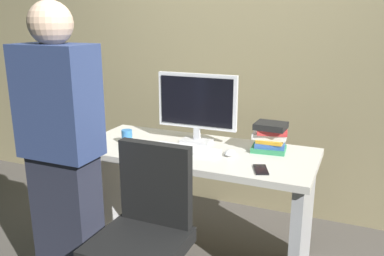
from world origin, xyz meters
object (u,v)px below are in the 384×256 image
(keyboard, at_px, (185,149))
(monitor, at_px, (197,104))
(desk, at_px, (195,183))
(mouse, at_px, (230,153))
(cell_phone, at_px, (261,170))
(person_at_desk, at_px, (63,157))
(book_stack, at_px, (270,137))
(office_chair, at_px, (144,246))
(cup_near_keyboard, at_px, (127,137))

(keyboard, bearing_deg, monitor, 93.16)
(desk, bearing_deg, mouse, -7.06)
(monitor, xyz_separation_m, mouse, (0.29, -0.18, -0.24))
(mouse, relative_size, cell_phone, 0.69)
(keyboard, bearing_deg, person_at_desk, -126.74)
(book_stack, height_order, cell_phone, book_stack)
(monitor, relative_size, book_stack, 2.38)
(book_stack, bearing_deg, office_chair, -119.48)
(keyboard, xyz_separation_m, cup_near_keyboard, (-0.41, -0.02, 0.04))
(mouse, relative_size, book_stack, 0.44)
(monitor, height_order, cup_near_keyboard, monitor)
(cup_near_keyboard, bearing_deg, desk, 9.48)
(desk, bearing_deg, person_at_desk, -127.74)
(mouse, distance_m, cell_phone, 0.28)
(office_chair, distance_m, cell_phone, 0.74)
(monitor, height_order, book_stack, monitor)
(desk, xyz_separation_m, keyboard, (-0.04, -0.06, 0.24))
(office_chair, distance_m, keyboard, 0.68)
(office_chair, xyz_separation_m, monitor, (-0.04, 0.79, 0.58))
(cell_phone, bearing_deg, mouse, 122.85)
(mouse, bearing_deg, person_at_desk, -140.33)
(keyboard, distance_m, cup_near_keyboard, 0.41)
(mouse, height_order, cell_phone, mouse)
(book_stack, bearing_deg, cup_near_keyboard, -165.92)
(mouse, distance_m, book_stack, 0.28)
(cup_near_keyboard, bearing_deg, person_at_desk, -94.32)
(monitor, distance_m, book_stack, 0.52)
(desk, distance_m, cell_phone, 0.56)
(monitor, height_order, cell_phone, monitor)
(keyboard, bearing_deg, cell_phone, -13.97)
(book_stack, xyz_separation_m, cell_phone, (0.03, -0.35, -0.09))
(keyboard, xyz_separation_m, book_stack, (0.48, 0.21, 0.08))
(person_at_desk, xyz_separation_m, book_stack, (0.94, 0.79, 0.01))
(office_chair, xyz_separation_m, keyboard, (-0.03, 0.59, 0.34))
(keyboard, bearing_deg, mouse, 6.91)
(book_stack, bearing_deg, person_at_desk, -139.90)
(person_at_desk, relative_size, book_stack, 7.20)
(office_chair, xyz_separation_m, person_at_desk, (-0.49, 0.01, 0.41))
(book_stack, bearing_deg, monitor, -179.82)
(monitor, xyz_separation_m, book_stack, (0.49, 0.00, -0.16))
(keyboard, relative_size, cup_near_keyboard, 4.60)
(keyboard, relative_size, book_stack, 1.89)
(desk, height_order, keyboard, keyboard)
(mouse, bearing_deg, book_stack, 41.63)
(office_chair, height_order, book_stack, office_chair)
(monitor, bearing_deg, office_chair, -87.06)
(office_chair, distance_m, mouse, 0.75)
(keyboard, height_order, book_stack, book_stack)
(person_at_desk, relative_size, monitor, 3.03)
(mouse, xyz_separation_m, cell_phone, (0.23, -0.17, -0.01))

